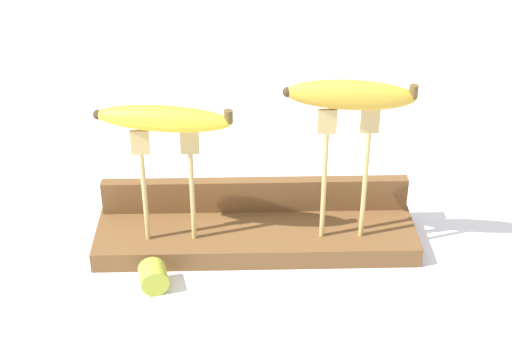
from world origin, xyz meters
TOP-DOWN VIEW (x-y plane):
  - ground_plane at (0.00, 0.00)m, footprint 3.00×3.00m
  - wooden_board at (0.00, 0.00)m, footprint 0.48×0.12m
  - board_backstop at (0.00, 0.05)m, footprint 0.47×0.02m
  - fork_stand_left at (-0.12, -0.02)m, footprint 0.09×0.01m
  - fork_stand_right at (0.12, -0.02)m, footprint 0.08×0.01m
  - banana_raised_left at (-0.12, -0.02)m, footprint 0.19×0.07m
  - banana_raised_right at (0.12, -0.02)m, footprint 0.18×0.06m
  - banana_chunk_far at (-0.15, -0.10)m, footprint 0.05×0.05m

SIDE VIEW (x-z plane):
  - ground_plane at x=0.00m, z-range 0.00..0.00m
  - wooden_board at x=0.00m, z-range 0.00..0.03m
  - banana_chunk_far at x=-0.15m, z-range 0.00..0.04m
  - board_backstop at x=0.00m, z-range 0.03..0.08m
  - fork_stand_left at x=-0.12m, z-range 0.05..0.23m
  - fork_stand_right at x=0.12m, z-range 0.05..0.26m
  - banana_raised_left at x=-0.12m, z-range 0.21..0.24m
  - banana_raised_right at x=0.12m, z-range 0.24..0.28m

